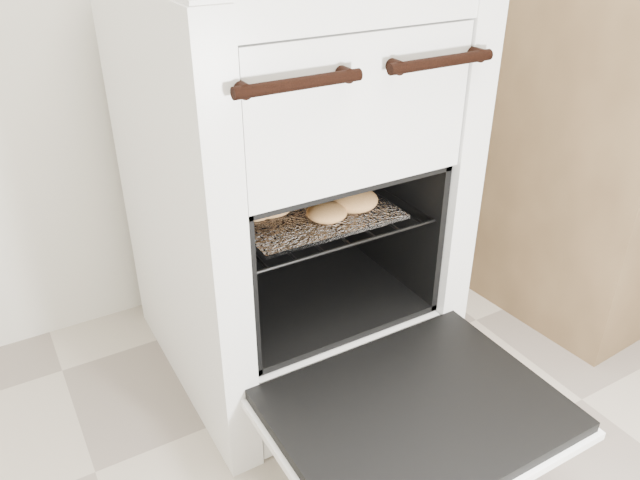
{
  "coord_description": "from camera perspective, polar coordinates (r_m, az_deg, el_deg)",
  "views": [
    {
      "loc": [
        -0.71,
        0.08,
        1.0
      ],
      "look_at": [
        -0.15,
        1.04,
        0.38
      ],
      "focal_mm": 35.0,
      "sensor_mm": 36.0,
      "label": 1
    }
  ],
  "objects": [
    {
      "name": "counter",
      "position": [
        1.96,
        26.82,
        9.93
      ],
      "size": [
        0.95,
        0.67,
        0.91
      ],
      "primitive_type": "cube",
      "rotation": [
        0.0,
        0.0,
        0.07
      ],
      "color": "brown",
      "rests_on": "ground"
    },
    {
      "name": "foil_sheet",
      "position": [
        1.3,
        -1.27,
        2.99
      ],
      "size": [
        0.32,
        0.29,
        0.01
      ],
      "primitive_type": "cube",
      "color": "white",
      "rests_on": "oven_rack"
    },
    {
      "name": "baked_rolls",
      "position": [
        1.27,
        -2.11,
        3.68
      ],
      "size": [
        0.29,
        0.24,
        0.05
      ],
      "color": "tan",
      "rests_on": "foil_sheet"
    },
    {
      "name": "oven_rack",
      "position": [
        1.32,
        -1.67,
        3.08
      ],
      "size": [
        0.42,
        0.4,
        0.01
      ],
      "color": "black",
      "rests_on": "stove"
    },
    {
      "name": "stove",
      "position": [
        1.36,
        -2.94,
        4.2
      ],
      "size": [
        0.57,
        0.63,
        0.87
      ],
      "color": "white",
      "rests_on": "ground"
    },
    {
      "name": "oven_door",
      "position": [
        1.17,
        8.78,
        -15.41
      ],
      "size": [
        0.51,
        0.4,
        0.04
      ],
      "color": "black",
      "rests_on": "stove"
    }
  ]
}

